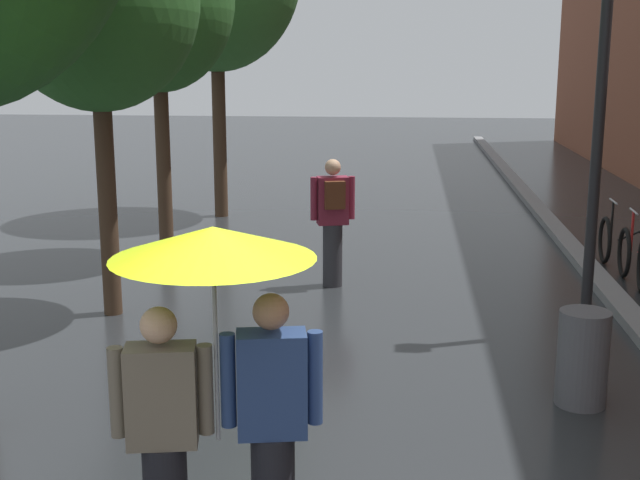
# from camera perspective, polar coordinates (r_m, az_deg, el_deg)

# --- Properties ---
(kerb_strip) EXTENTS (0.30, 36.00, 0.12)m
(kerb_strip) POSITION_cam_1_polar(r_m,az_deg,el_deg) (14.29, 16.38, 0.04)
(kerb_strip) COLOR slate
(kerb_strip) RESTS_ON ground
(couple_under_umbrella) EXTENTS (1.20, 1.16, 2.07)m
(couple_under_umbrella) POSITION_cam_1_polar(r_m,az_deg,el_deg) (4.80, -7.11, -6.99)
(couple_under_umbrella) COLOR black
(couple_under_umbrella) RESTS_ON ground
(street_lamp_post) EXTENTS (0.24, 0.24, 4.47)m
(street_lamp_post) POSITION_cam_1_polar(r_m,az_deg,el_deg) (9.35, 18.66, 9.40)
(street_lamp_post) COLOR black
(street_lamp_post) RESTS_ON ground
(litter_bin) EXTENTS (0.44, 0.44, 0.85)m
(litter_bin) POSITION_cam_1_polar(r_m,az_deg,el_deg) (7.66, 17.53, -7.72)
(litter_bin) COLOR #4C4C51
(litter_bin) RESTS_ON ground
(pedestrian_walking_midground) EXTENTS (0.57, 0.40, 1.70)m
(pedestrian_walking_midground) POSITION_cam_1_polar(r_m,az_deg,el_deg) (10.95, 0.88, 1.41)
(pedestrian_walking_midground) COLOR #2D2D33
(pedestrian_walking_midground) RESTS_ON ground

